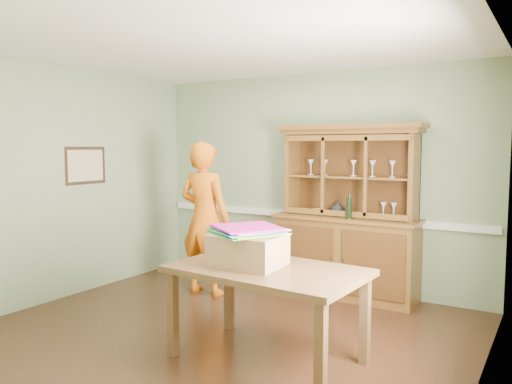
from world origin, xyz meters
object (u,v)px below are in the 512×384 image
Objects in this scene: china_hutch at (347,236)px; dining_table at (267,278)px; person at (205,218)px; cardboard_box at (248,250)px.

china_hutch reaches higher than dining_table.
dining_table is (0.11, -2.06, -0.02)m from china_hutch.
china_hutch is 1.25× the size of dining_table.
china_hutch is 2.07m from dining_table.
person is at bearing -151.55° from china_hutch.
cardboard_box is 0.31× the size of person.
china_hutch is 1.71m from person.
dining_table is 0.88× the size of person.
cardboard_box reaches higher than dining_table.
china_hutch is at bearing -153.26° from person.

